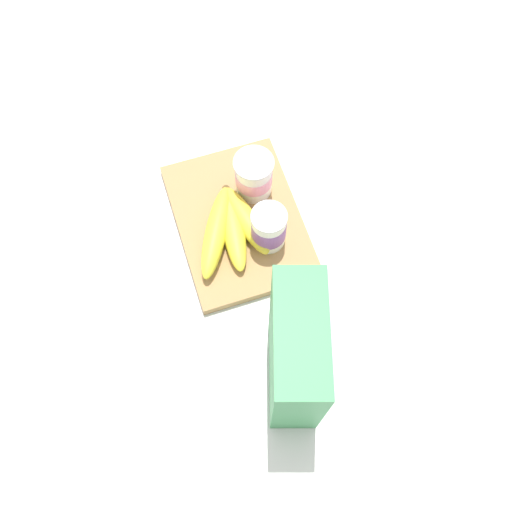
{
  "coord_description": "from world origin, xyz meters",
  "views": [
    {
      "loc": [
        0.47,
        -0.12,
        0.94
      ],
      "look_at": [
        0.1,
        0.0,
        0.07
      ],
      "focal_mm": 40.0,
      "sensor_mm": 36.0,
      "label": 1
    }
  ],
  "objects_px": {
    "cereal_box": "(297,354)",
    "banana_bunch": "(230,227)",
    "cutting_board": "(239,221)",
    "yogurt_cup_front": "(254,176)",
    "yogurt_cup_back": "(269,228)"
  },
  "relations": [
    {
      "from": "cereal_box",
      "to": "banana_bunch",
      "type": "height_order",
      "value": "cereal_box"
    },
    {
      "from": "cutting_board",
      "to": "banana_bunch",
      "type": "xyz_separation_m",
      "value": [
        0.02,
        -0.02,
        0.03
      ]
    },
    {
      "from": "yogurt_cup_front",
      "to": "yogurt_cup_back",
      "type": "height_order",
      "value": "yogurt_cup_front"
    },
    {
      "from": "yogurt_cup_front",
      "to": "banana_bunch",
      "type": "xyz_separation_m",
      "value": [
        0.07,
        -0.07,
        -0.03
      ]
    },
    {
      "from": "cutting_board",
      "to": "banana_bunch",
      "type": "relative_size",
      "value": 1.68
    },
    {
      "from": "cutting_board",
      "to": "banana_bunch",
      "type": "bearing_deg",
      "value": -45.75
    },
    {
      "from": "cutting_board",
      "to": "cereal_box",
      "type": "xyz_separation_m",
      "value": [
        0.29,
        0.0,
        0.11
      ]
    },
    {
      "from": "yogurt_cup_back",
      "to": "banana_bunch",
      "type": "bearing_deg",
      "value": -119.91
    },
    {
      "from": "yogurt_cup_front",
      "to": "banana_bunch",
      "type": "bearing_deg",
      "value": -42.85
    },
    {
      "from": "yogurt_cup_back",
      "to": "banana_bunch",
      "type": "xyz_separation_m",
      "value": [
        -0.03,
        -0.06,
        -0.03
      ]
    },
    {
      "from": "cutting_board",
      "to": "yogurt_cup_front",
      "type": "bearing_deg",
      "value": 138.43
    },
    {
      "from": "yogurt_cup_front",
      "to": "banana_bunch",
      "type": "height_order",
      "value": "yogurt_cup_front"
    },
    {
      "from": "cutting_board",
      "to": "yogurt_cup_front",
      "type": "xyz_separation_m",
      "value": [
        -0.05,
        0.05,
        0.05
      ]
    },
    {
      "from": "cereal_box",
      "to": "banana_bunch",
      "type": "bearing_deg",
      "value": -157.11
    },
    {
      "from": "cereal_box",
      "to": "yogurt_cup_back",
      "type": "relative_size",
      "value": 2.79
    }
  ]
}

